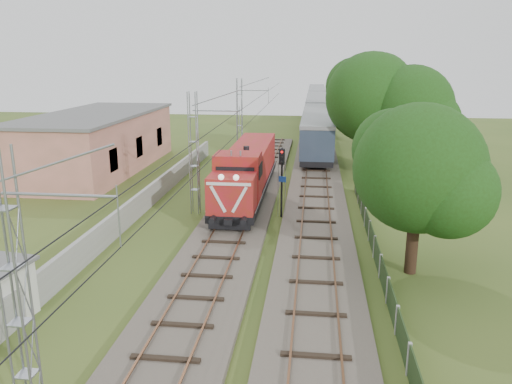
# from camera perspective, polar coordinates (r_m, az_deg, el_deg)

# --- Properties ---
(ground) EXTENTS (140.00, 140.00, 0.00)m
(ground) POSITION_cam_1_polar(r_m,az_deg,el_deg) (22.18, -6.48, -11.97)
(ground) COLOR #3B521E
(ground) RESTS_ON ground
(track_main) EXTENTS (4.20, 70.00, 0.45)m
(track_main) POSITION_cam_1_polar(r_m,az_deg,el_deg) (28.39, -3.31, -5.26)
(track_main) COLOR #6B6054
(track_main) RESTS_ON ground
(track_side) EXTENTS (4.20, 80.00, 0.45)m
(track_side) POSITION_cam_1_polar(r_m,az_deg,el_deg) (40.42, 6.88, 0.89)
(track_side) COLOR #6B6054
(track_side) RESTS_ON ground
(catenary) EXTENTS (3.31, 70.00, 8.00)m
(catenary) POSITION_cam_1_polar(r_m,az_deg,el_deg) (32.68, -7.02, 4.42)
(catenary) COLOR gray
(catenary) RESTS_ON ground
(boundary_wall) EXTENTS (0.25, 40.00, 1.50)m
(boundary_wall) POSITION_cam_1_polar(r_m,az_deg,el_deg) (34.43, -12.60, -0.92)
(boundary_wall) COLOR #9E9E99
(boundary_wall) RESTS_ON ground
(station_building) EXTENTS (8.40, 20.40, 5.22)m
(station_building) POSITION_cam_1_polar(r_m,az_deg,el_deg) (48.05, -17.71, 5.54)
(station_building) COLOR tan
(station_building) RESTS_ON ground
(fence) EXTENTS (0.12, 32.00, 1.20)m
(fence) POSITION_cam_1_polar(r_m,az_deg,el_deg) (24.35, 14.04, -8.22)
(fence) COLOR black
(fence) RESTS_ON ground
(locomotive) EXTENTS (2.85, 16.26, 4.13)m
(locomotive) POSITION_cam_1_polar(r_m,az_deg,el_deg) (36.04, -1.00, 2.46)
(locomotive) COLOR black
(locomotive) RESTS_ON ground
(coach_rake) EXTENTS (3.13, 69.84, 3.62)m
(coach_rake) POSITION_cam_1_polar(r_m,az_deg,el_deg) (78.54, 6.96, 9.60)
(coach_rake) COLOR black
(coach_rake) RESTS_ON ground
(signal_post) EXTENTS (0.49, 0.39, 4.58)m
(signal_post) POSITION_cam_1_polar(r_m,az_deg,el_deg) (31.67, 2.97, 2.50)
(signal_post) COLOR black
(signal_post) RESTS_ON ground
(tree_a) EXTENTS (6.30, 6.00, 8.17)m
(tree_a) POSITION_cam_1_polar(r_m,az_deg,el_deg) (24.04, 18.28, 2.41)
(tree_a) COLOR #382317
(tree_a) RESTS_ON ground
(tree_b) EXTENTS (7.35, 7.00, 9.53)m
(tree_b) POSITION_cam_1_polar(r_m,az_deg,el_deg) (43.69, 17.36, 9.07)
(tree_b) COLOR #382317
(tree_b) RESTS_ON ground
(tree_c) EXTENTS (8.17, 7.78, 10.59)m
(tree_c) POSITION_cam_1_polar(r_m,az_deg,el_deg) (44.74, 13.14, 10.34)
(tree_c) COLOR #382317
(tree_c) RESTS_ON ground
(tree_d) EXTENTS (8.22, 7.83, 10.66)m
(tree_d) POSITION_cam_1_polar(r_m,az_deg,el_deg) (59.45, 13.85, 11.45)
(tree_d) COLOR #382317
(tree_d) RESTS_ON ground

